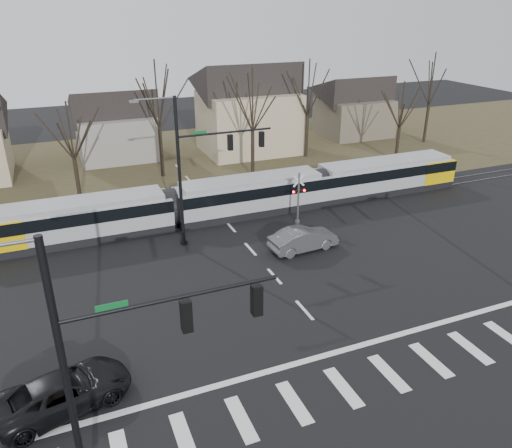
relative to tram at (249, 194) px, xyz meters
name	(u,v)px	position (x,y,z in m)	size (l,w,h in m)	color
ground	(322,330)	(-2.30, -16.00, -1.61)	(140.00, 140.00, 0.00)	black
grass_verge	(173,162)	(-2.30, 16.00, -1.60)	(140.00, 28.00, 0.01)	#38331E
crosswalk	(366,380)	(-2.30, -20.00, -1.60)	(27.00, 2.60, 0.01)	silver
stop_line	(341,351)	(-2.30, -17.80, -1.60)	(28.00, 0.35, 0.01)	silver
lane_dashes	(222,217)	(-2.30, 0.00, -1.60)	(0.18, 30.00, 0.01)	silver
rail_pair	(223,218)	(-2.30, -0.20, -1.58)	(90.00, 1.52, 0.06)	#59595E
tram	(249,194)	(0.00, 0.00, 0.00)	(38.93, 2.89, 2.95)	gray
sedan	(303,239)	(1.00, -7.40, -0.82)	(4.90, 2.03, 1.58)	#45464B
suv	(64,391)	(-14.81, -16.52, -0.84)	(5.96, 3.84, 1.53)	black
signal_pole_near_left	(123,365)	(-12.71, -22.00, 4.09)	(9.28, 0.44, 10.20)	black
signal_pole_far	(202,163)	(-4.71, -3.50, 4.09)	(9.28, 0.44, 10.20)	black
rail_crossing_signal	(298,200)	(2.70, -3.21, 0.28)	(1.08, 0.36, 4.00)	#59595B
tree_row	(206,125)	(-0.30, 10.00, 3.39)	(59.20, 7.20, 10.00)	black
house_b	(115,121)	(-7.30, 20.00, 2.36)	(8.64, 7.56, 7.65)	gray
house_c	(249,104)	(6.70, 17.00, 3.62)	(10.80, 8.64, 10.10)	tan
house_d	(355,103)	(21.70, 19.00, 2.36)	(8.64, 7.56, 7.65)	brown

